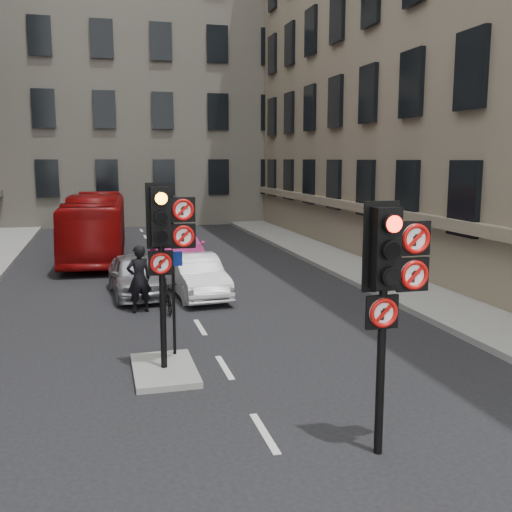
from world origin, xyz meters
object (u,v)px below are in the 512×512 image
car_silver (136,275)px  motorcycle (167,296)px  signal_far (166,236)px  car_white (196,276)px  car_pink (178,248)px  signal_near (390,275)px  motorcyclist (139,279)px  info_sign (174,288)px  bus_red (96,226)px

car_silver → motorcycle: 2.36m
car_silver → motorcycle: size_ratio=2.53×
signal_far → car_white: 6.95m
car_pink → car_silver: bearing=-109.9°
signal_near → motorcyclist: signal_near is taller
signal_near → car_silver: bearing=104.3°
car_silver → motorcyclist: size_ratio=2.00×
car_silver → car_white: size_ratio=0.98×
signal_far → motorcyclist: signal_far is taller
motorcycle → info_sign: (-0.28, -4.02, 1.08)m
car_pink → bus_red: bearing=136.5°
car_white → motorcyclist: motorcyclist is taller
signal_near → car_pink: size_ratio=0.71×
bus_red → motorcyclist: 9.88m
bus_red → signal_near: bearing=-74.9°
car_white → bus_red: size_ratio=0.40×
bus_red → motorcycle: size_ratio=6.52×
car_silver → motorcyclist: motorcyclist is taller
signal_far → info_sign: signal_far is taller
car_pink → motorcyclist: motorcyclist is taller
car_white → signal_near: bearing=-88.9°
car_pink → signal_near: bearing=-84.3°
car_silver → car_white: car_silver is taller
signal_near → car_silver: 11.52m
signal_near → signal_far: size_ratio=1.00×
signal_near → car_pink: 15.71m
car_silver → motorcyclist: (-0.03, -2.11, 0.30)m
motorcycle → motorcyclist: bearing=166.6°
signal_far → car_white: signal_far is taller
signal_far → car_pink: signal_far is taller
signal_far → info_sign: bearing=73.8°
info_sign → signal_far: bearing=-101.7°
info_sign → motorcycle: bearing=90.4°
motorcyclist → signal_near: bearing=94.0°
car_pink → bus_red: (-3.05, 3.13, 0.61)m
signal_near → car_silver: (-2.80, 11.01, -1.95)m
info_sign → car_white: bearing=81.0°
car_pink → bus_red: 4.41m
signal_far → motorcycle: 5.29m
bus_red → car_pink: bearing=-42.8°
car_pink → motorcycle: car_pink is taller
signal_far → car_silver: 7.31m
car_silver → bus_red: bus_red is taller
motorcycle → signal_far: bearing=-98.5°
car_silver → info_sign: size_ratio=1.71×
motorcycle → car_silver: bearing=104.7°
bus_red → car_white: bearing=-67.2°
signal_near → motorcycle: (-2.10, 8.76, -2.14)m
signal_near → bus_red: signal_near is taller
car_silver → car_pink: bearing=64.2°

